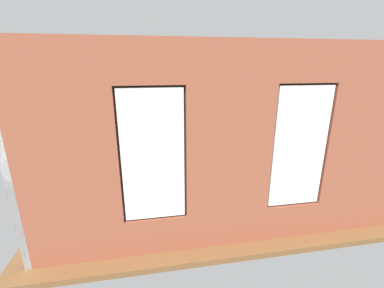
{
  "coord_description": "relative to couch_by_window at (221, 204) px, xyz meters",
  "views": [
    {
      "loc": [
        1.2,
        6.33,
        2.87
      ],
      "look_at": [
        0.13,
        0.4,
        0.99
      ],
      "focal_mm": 24.0,
      "sensor_mm": 36.0,
      "label": 1
    }
  ],
  "objects": [
    {
      "name": "coffee_table",
      "position": [
        0.55,
        -2.24,
        0.04
      ],
      "size": [
        1.3,
        0.86,
        0.41
      ],
      "color": "#A87547",
      "rests_on": "ground_plane"
    },
    {
      "name": "potted_plant_corner_far_left",
      "position": [
        -2.39,
        0.1,
        0.52
      ],
      "size": [
        0.8,
        0.84,
        1.35
      ],
      "color": "gray",
      "rests_on": "ground_plane"
    },
    {
      "name": "table_plant_small",
      "position": [
        0.71,
        -2.34,
        0.21
      ],
      "size": [
        0.15,
        0.15,
        0.23
      ],
      "color": "#9E5638",
      "rests_on": "coffee_table"
    },
    {
      "name": "remote_black",
      "position": [
        0.19,
        -2.39,
        0.1
      ],
      "size": [
        0.18,
        0.08,
        0.02
      ],
      "primitive_type": "cube",
      "rotation": [
        0.0,
        0.0,
        1.74
      ],
      "color": "black",
      "rests_on": "coffee_table"
    },
    {
      "name": "potted_plant_foreground_right",
      "position": [
        2.54,
        -4.36,
        0.26
      ],
      "size": [
        0.79,
        0.82,
        1.16
      ],
      "color": "brown",
      "rests_on": "ground_plane"
    },
    {
      "name": "tv_flatscreen",
      "position": [
        2.83,
        -1.81,
        0.5
      ],
      "size": [
        0.91,
        0.2,
        0.65
      ],
      "color": "black",
      "rests_on": "media_console"
    },
    {
      "name": "potted_plant_corner_near_left",
      "position": [
        -2.39,
        -4.41,
        0.23
      ],
      "size": [
        0.74,
        0.9,
        1.15
      ],
      "color": "beige",
      "rests_on": "ground_plane"
    },
    {
      "name": "ground_plane",
      "position": [
        0.12,
        -2.19,
        -0.38
      ],
      "size": [
        6.73,
        6.44,
        0.1
      ],
      "primitive_type": "cube",
      "color": "brown"
    },
    {
      "name": "potted_plant_near_tv",
      "position": [
        2.28,
        -0.89,
        0.36
      ],
      "size": [
        0.67,
        0.67,
        1.08
      ],
      "color": "brown",
      "rests_on": "ground_plane"
    },
    {
      "name": "brick_wall_with_windows",
      "position": [
        0.12,
        0.65,
        1.25
      ],
      "size": [
        6.13,
        0.3,
        3.2
      ],
      "color": "#9E5138",
      "rests_on": "ground_plane"
    },
    {
      "name": "candle_jar",
      "position": [
        0.45,
        -2.11,
        0.14
      ],
      "size": [
        0.08,
        0.08,
        0.11
      ],
      "primitive_type": "cylinder",
      "color": "#B7333D",
      "rests_on": "coffee_table"
    },
    {
      "name": "papasan_chair",
      "position": [
        0.93,
        -4.22,
        0.11
      ],
      "size": [
        1.07,
        1.07,
        0.68
      ],
      "color": "olive",
      "rests_on": "ground_plane"
    },
    {
      "name": "couch_by_window",
      "position": [
        0.0,
        0.0,
        0.0
      ],
      "size": [
        1.96,
        0.87,
        0.8
      ],
      "color": "black",
      "rests_on": "ground_plane"
    },
    {
      "name": "cup_ceramic",
      "position": [
        0.55,
        -2.24,
        0.14
      ],
      "size": [
        0.08,
        0.08,
        0.1
      ],
      "primitive_type": "cylinder",
      "color": "#33567F",
      "rests_on": "coffee_table"
    },
    {
      "name": "white_wall_right",
      "position": [
        3.13,
        -1.99,
        1.27
      ],
      "size": [
        0.1,
        5.44,
        3.2
      ],
      "primitive_type": "cube",
      "color": "white",
      "rests_on": "ground_plane"
    },
    {
      "name": "couch_left",
      "position": [
        -2.25,
        -1.84,
        -0.0
      ],
      "size": [
        1.03,
        2.04,
        0.8
      ],
      "rotation": [
        0.0,
        0.0,
        1.65
      ],
      "color": "black",
      "rests_on": "ground_plane"
    },
    {
      "name": "potted_plant_mid_room_small",
      "position": [
        -0.97,
        -2.84,
        0.08
      ],
      "size": [
        0.3,
        0.3,
        0.62
      ],
      "color": "gray",
      "rests_on": "ground_plane"
    },
    {
      "name": "media_console",
      "position": [
        2.83,
        -1.81,
        -0.08
      ],
      "size": [
        0.95,
        0.42,
        0.5
      ],
      "primitive_type": "cube",
      "color": "black",
      "rests_on": "ground_plane"
    }
  ]
}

